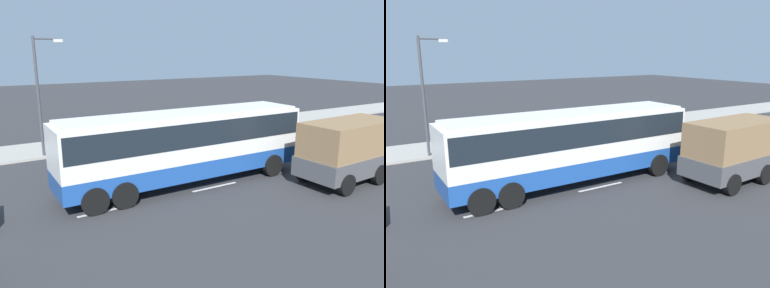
# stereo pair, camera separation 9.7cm
# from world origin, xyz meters

# --- Properties ---
(ground_plane) EXTENTS (120.00, 120.00, 0.00)m
(ground_plane) POSITION_xyz_m (0.00, 0.00, 0.00)
(ground_plane) COLOR #333335
(sidewalk_curb) EXTENTS (80.00, 4.00, 0.15)m
(sidewalk_curb) POSITION_xyz_m (0.00, 8.96, 0.07)
(sidewalk_curb) COLOR #A8A399
(sidewalk_curb) RESTS_ON ground_plane
(lane_centreline) EXTENTS (37.11, 0.16, 0.01)m
(lane_centreline) POSITION_xyz_m (0.30, -1.98, 0.00)
(lane_centreline) COLOR white
(lane_centreline) RESTS_ON ground_plane
(coach_bus) EXTENTS (11.86, 2.77, 3.42)m
(coach_bus) POSITION_xyz_m (-0.86, -0.90, 2.12)
(coach_bus) COLOR #1E4C9E
(coach_bus) RESTS_ON ground_plane
(cargo_truck) EXTENTS (7.35, 2.85, 2.94)m
(cargo_truck) POSITION_xyz_m (6.83, -4.54, 1.59)
(cargo_truck) COLOR red
(cargo_truck) RESTS_ON ground_plane
(pedestrian_near_curb) EXTENTS (0.32, 0.32, 1.66)m
(pedestrian_near_curb) POSITION_xyz_m (-2.45, 7.44, 1.10)
(pedestrian_near_curb) COLOR brown
(pedestrian_near_curb) RESTS_ON sidewalk_curb
(street_lamp) EXTENTS (1.63, 0.24, 6.77)m
(street_lamp) POSITION_xyz_m (-5.56, 7.27, 4.03)
(street_lamp) COLOR #47474C
(street_lamp) RESTS_ON sidewalk_curb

